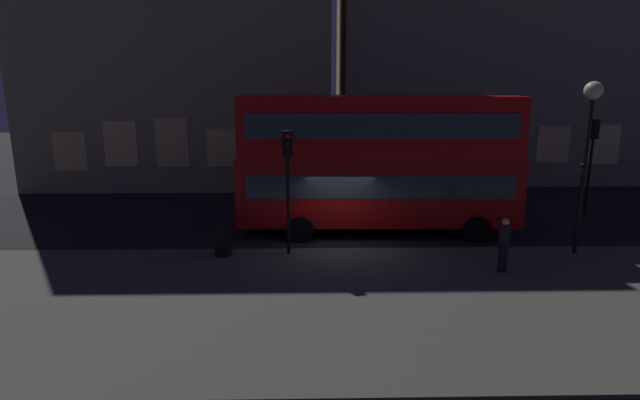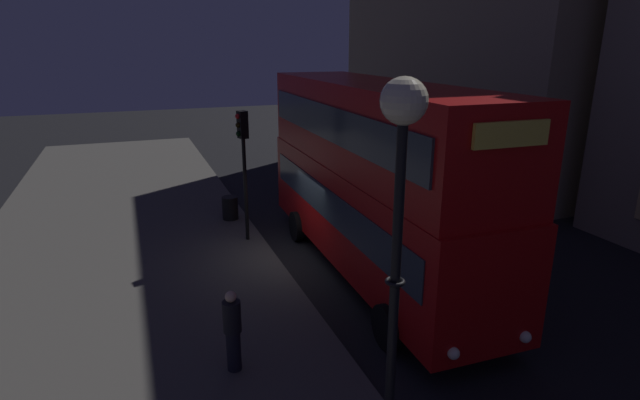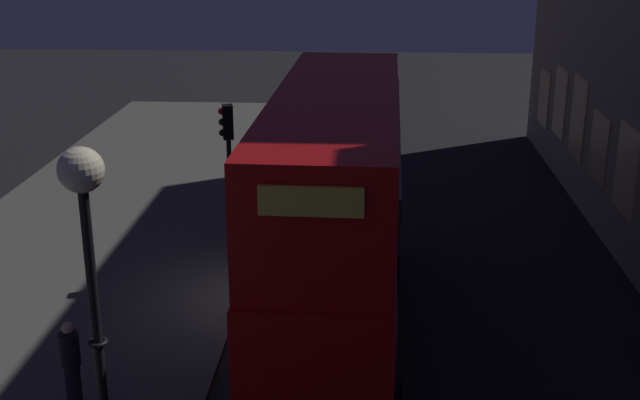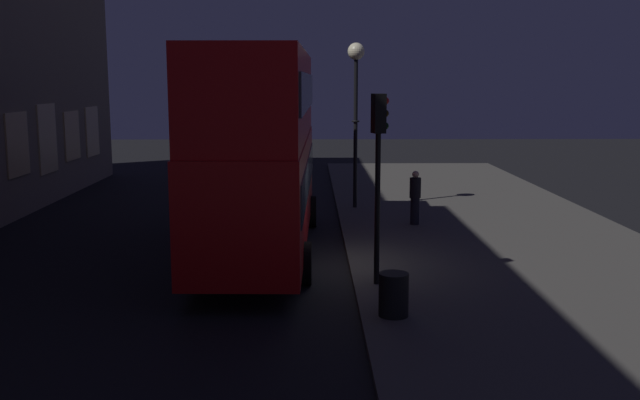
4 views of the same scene
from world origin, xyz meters
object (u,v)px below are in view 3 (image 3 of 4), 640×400
object	(u,v)px
street_lamp	(88,241)
litter_bin	(241,220)
traffic_light_near_kerb	(228,152)
pedestrian	(71,364)
double_decker_bus	(336,205)

from	to	relation	value
street_lamp	litter_bin	distance (m)	12.84
traffic_light_near_kerb	street_lamp	bearing A→B (deg)	-13.74
traffic_light_near_kerb	street_lamp	xyz separation A→B (m)	(9.92, -0.12, 1.52)
traffic_light_near_kerb	litter_bin	xyz separation A→B (m)	(-2.24, -0.11, -2.61)
pedestrian	traffic_light_near_kerb	bearing A→B (deg)	-116.56
traffic_light_near_kerb	pedestrian	distance (m)	7.31
street_lamp	pedestrian	distance (m)	5.14
double_decker_bus	litter_bin	bearing A→B (deg)	-150.98
double_decker_bus	pedestrian	bearing A→B (deg)	-52.51
traffic_light_near_kerb	pedestrian	world-z (taller)	traffic_light_near_kerb
pedestrian	litter_bin	xyz separation A→B (m)	(-8.99, 1.71, -0.45)
litter_bin	street_lamp	bearing A→B (deg)	-0.04
street_lamp	litter_bin	size ratio (longest dim) A/B	6.86
street_lamp	traffic_light_near_kerb	bearing A→B (deg)	179.32
street_lamp	pedestrian	xyz separation A→B (m)	(-3.17, -1.70, -3.67)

